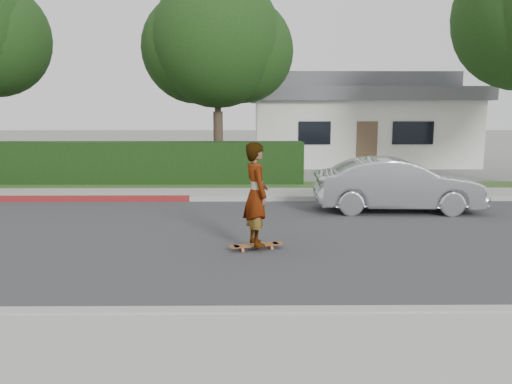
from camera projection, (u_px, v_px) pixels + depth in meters
ground at (116, 237)px, 10.08m from camera, size 120.00×120.00×0.00m
road at (116, 237)px, 10.07m from camera, size 60.00×8.00×0.01m
curb_near at (24, 315)px, 6.02m from camera, size 60.00×0.20×0.15m
curb_far at (155, 199)px, 14.11m from camera, size 60.00×0.20×0.15m
sidewalk_far at (160, 194)px, 15.00m from camera, size 60.00×1.60×0.12m
planting_strip at (169, 187)px, 16.58m from camera, size 60.00×1.60×0.10m
hedge at (84, 164)px, 17.04m from camera, size 15.00×1.00×1.50m
tree_center at (217, 46)px, 18.38m from camera, size 5.66×4.84×7.44m
house at (353, 120)px, 25.61m from camera, size 10.60×8.60×4.30m
skateboard at (256, 245)px, 9.12m from camera, size 1.05×0.48×0.10m
skateboarder at (256, 194)px, 8.97m from camera, size 0.63×0.78×1.87m
car_silver at (397, 185)px, 12.60m from camera, size 4.17×1.58×1.36m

